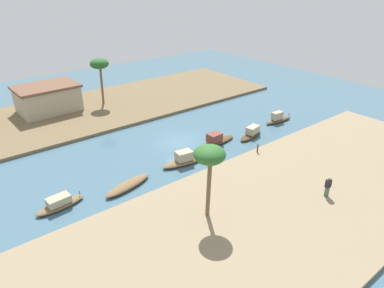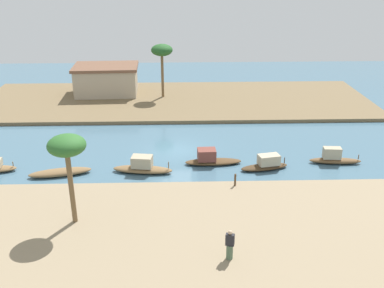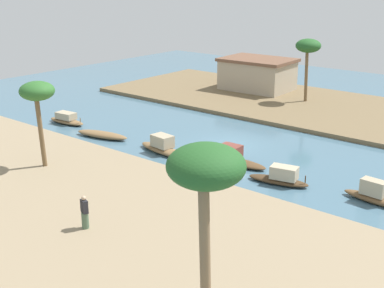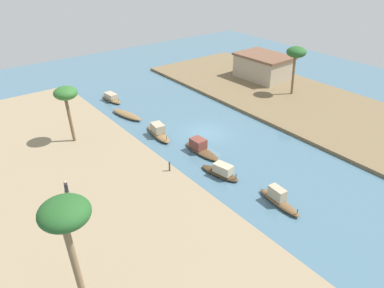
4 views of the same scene
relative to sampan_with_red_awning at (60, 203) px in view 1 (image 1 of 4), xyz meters
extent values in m
plane|color=#476B7F|center=(14.10, 3.80, -0.38)|extent=(72.44, 72.44, 0.00)
cube|color=#937F60|center=(14.10, -10.55, -0.21)|extent=(43.74, 15.34, 0.35)
cube|color=brown|center=(14.10, 18.15, -0.21)|extent=(43.74, 15.34, 0.35)
ellipsoid|color=brown|center=(0.01, 0.00, -0.17)|extent=(3.85, 1.47, 0.42)
cube|color=tan|center=(-0.03, 0.00, 0.32)|extent=(1.80, 1.13, 0.56)
cylinder|color=brown|center=(1.66, 0.16, 0.18)|extent=(0.07, 0.07, 0.37)
ellipsoid|color=brown|center=(26.72, 0.72, -0.16)|extent=(4.11, 1.20, 0.45)
cube|color=tan|center=(26.40, 0.75, 0.51)|extent=(1.42, 0.83, 0.89)
cylinder|color=brown|center=(28.49, 0.58, 0.20)|extent=(0.07, 0.07, 0.37)
ellipsoid|color=brown|center=(11.55, -0.45, -0.15)|extent=(4.67, 1.82, 0.47)
cube|color=tan|center=(11.54, -0.45, 0.52)|extent=(1.65, 1.24, 0.85)
cylinder|color=brown|center=(13.54, -0.72, 0.31)|extent=(0.07, 0.07, 0.54)
ellipsoid|color=#47331E|center=(20.90, -0.19, -0.20)|extent=(3.92, 1.89, 0.37)
cube|color=tan|center=(21.23, -0.12, 0.38)|extent=(1.76, 1.24, 0.79)
cylinder|color=#47331E|center=(22.52, 0.16, 0.19)|extent=(0.07, 0.07, 0.47)
ellipsoid|color=brown|center=(5.42, -0.76, -0.14)|extent=(4.74, 2.15, 0.49)
ellipsoid|color=brown|center=(17.03, 0.91, -0.19)|extent=(4.51, 1.43, 0.38)
cube|color=brown|center=(16.51, 0.89, 0.44)|extent=(1.47, 1.18, 0.88)
cylinder|color=#4C664C|center=(16.91, -11.94, 0.39)|extent=(0.44, 0.44, 0.83)
cube|color=#232328|center=(16.91, -11.94, 1.13)|extent=(0.50, 0.37, 0.66)
sphere|color=tan|center=(16.91, -11.94, 1.58)|extent=(0.23, 0.23, 0.23)
cylinder|color=#4C3823|center=(18.22, -3.54, 0.41)|extent=(0.14, 0.14, 0.88)
cylinder|color=brown|center=(8.02, -8.02, 2.24)|extent=(0.30, 0.47, 4.54)
ellipsoid|color=#2D6628|center=(8.02, -8.02, 4.94)|extent=(2.19, 2.19, 1.21)
cylinder|color=brown|center=(12.58, 19.04, 2.43)|extent=(0.30, 0.63, 4.93)
ellipsoid|color=#235623|center=(12.58, 19.04, 5.37)|extent=(2.41, 2.41, 1.32)
cube|color=tan|center=(5.95, 20.80, 1.48)|extent=(7.17, 5.34, 3.02)
cube|color=brown|center=(5.95, 20.80, 3.15)|extent=(7.60, 5.66, 0.32)
camera|label=1|loc=(-5.26, -23.04, 15.62)|focal=32.06mm
camera|label=2|loc=(14.29, -31.94, 14.55)|focal=42.69mm
camera|label=3|loc=(35.52, -26.43, 11.86)|focal=48.68mm
camera|label=4|loc=(40.67, -18.14, 17.25)|focal=34.73mm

